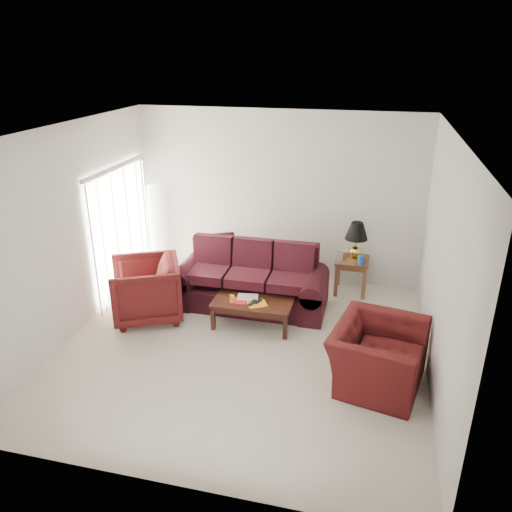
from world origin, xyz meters
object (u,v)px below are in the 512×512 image
Objects in this scene: floor_lamp at (156,228)px; coffee_table at (253,314)px; sofa at (250,278)px; end_table at (351,275)px; armchair_right at (377,356)px; armchair_left at (146,290)px.

coffee_table is (2.24, -1.60, -0.63)m from floor_lamp.
sofa is 1.82m from end_table.
sofa is at bearing -25.68° from floor_lamp.
floor_lamp is 4.85m from armchair_right.
floor_lamp reaches higher than end_table.
floor_lamp reaches higher than coffee_table.
floor_lamp reaches higher than armchair_right.
floor_lamp is at bearing 70.05° from armchair_right.
armchair_left reaches higher than armchair_right.
sofa is 1.47× the size of floor_lamp.
floor_lamp is at bearing 162.20° from coffee_table.
armchair_right reaches higher than end_table.
floor_lamp is 1.39× the size of armchair_right.
armchair_right is at bearing -43.58° from sofa.
armchair_right is (4.08, -2.58, -0.45)m from floor_lamp.
sofa is 0.71m from coffee_table.
sofa is at bearing 125.89° from coffee_table.
coffee_table is at bearing -131.77° from end_table.
sofa is at bearing -149.94° from end_table.
armchair_right is 1.01× the size of coffee_table.
armchair_right reaches higher than coffee_table.
floor_lamp is at bearing 148.80° from sofa.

